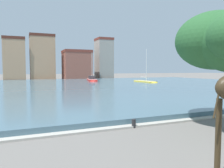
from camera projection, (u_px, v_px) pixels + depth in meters
harbor_water at (64, 87)px, 37.59m from camera, size 88.89×53.48×0.43m
quay_edge_coping at (142, 125)px, 12.67m from camera, size 88.89×0.50×0.12m
sailboat_red at (92, 80)px, 53.12m from camera, size 3.49×8.75×7.30m
sailboat_yellow at (147, 82)px, 48.47m from camera, size 2.21×7.94×7.84m
mooring_bollard at (134, 123)px, 12.28m from camera, size 0.24×0.24×0.50m
townhouse_end_terrace at (15, 59)px, 61.93m from camera, size 5.90×6.75×12.28m
townhouse_narrow_midrow at (42, 57)px, 65.17m from camera, size 7.19×5.84×13.61m
townhouse_wide_warehouse at (77, 65)px, 67.69m from camera, size 8.41×7.58×9.15m
townhouse_corner_house at (104, 59)px, 72.33m from camera, size 5.12×5.71×13.57m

